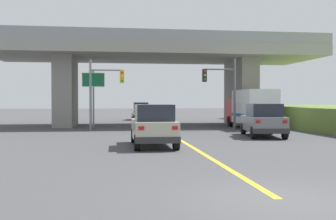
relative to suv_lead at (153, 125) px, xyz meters
The scene contains 10 objects.
ground 16.59m from the suv_lead, 83.82° to the left, with size 160.00×160.00×0.00m, color #424244.
overpass_bridge 17.15m from the suv_lead, 83.82° to the left, with size 28.40×9.39×7.80m.
lane_divider_stripe 2.58m from the suv_lead, 41.25° to the left, with size 0.20×24.38×0.01m, color yellow.
suv_lead is the anchor object (origin of this frame).
suv_crossing 8.33m from the suv_lead, 30.93° to the left, with size 2.70×4.87×2.02m.
box_truck 14.43m from the suv_lead, 51.95° to the left, with size 2.33×6.47×3.05m.
sedan_oncoming 27.03m from the suv_lead, 87.74° to the left, with size 1.88×4.46×2.02m.
traffic_signal_nearside 12.39m from the suv_lead, 58.47° to the left, with size 2.60×0.36×5.42m.
traffic_signal_farside 11.62m from the suv_lead, 104.17° to the left, with size 2.58×0.36×5.26m.
highway_sign 14.06m from the suv_lead, 104.91° to the left, with size 1.80×0.17×4.61m.
Camera 1 is at (-3.59, -8.39, 2.19)m, focal length 42.52 mm.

